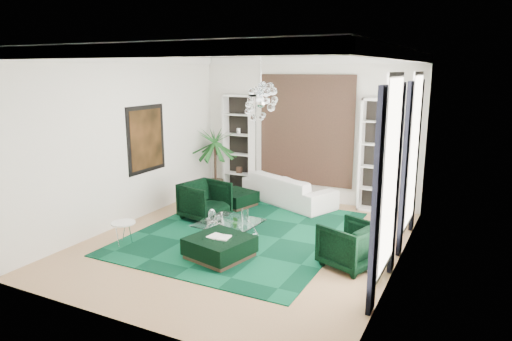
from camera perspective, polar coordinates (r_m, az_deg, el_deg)
The scene contains 30 objects.
floor at distance 9.55m, azimuth -1.35°, elevation -8.87°, with size 6.00×7.00×0.02m, color tan.
ceiling at distance 8.90m, azimuth -1.48°, elevation 14.69°, with size 6.00×7.00×0.02m, color white.
wall_back at distance 12.20m, azimuth 6.38°, elevation 5.04°, with size 6.00×0.02×3.80m, color white.
wall_front at distance 6.22m, azimuth -16.79°, elevation -2.65°, with size 6.00×0.02×3.80m, color white.
wall_left at distance 10.76m, azimuth -15.75°, elevation 3.65°, with size 0.02×7.00×3.80m, color white.
wall_right at distance 8.08m, azimuth 17.78°, elevation 0.71°, with size 0.02×7.00×3.80m, color white.
crown_molding at distance 8.89m, azimuth -1.48°, elevation 13.99°, with size 6.00×7.00×0.18m, color white, non-canonical shape.
ceiling_medallion at distance 9.16m, azimuth -0.57°, elevation 14.38°, with size 0.90×0.90×0.05m, color white.
tapestry at distance 12.15m, azimuth 6.30°, elevation 5.01°, with size 2.50×0.06×2.80m, color black.
shelving_left at distance 12.90m, azimuth -2.15°, elevation 3.27°, with size 0.90×0.38×2.80m, color white, non-canonical shape.
shelving_right at distance 11.56m, azimuth 15.07°, elevation 1.76°, with size 0.90×0.38×2.80m, color white, non-canonical shape.
painting at distance 11.18m, azimuth -13.52°, elevation 3.83°, with size 0.04×1.30×1.60m, color black.
window_near at distance 7.22m, azimuth 16.47°, elevation -0.58°, with size 0.03×1.10×2.90m, color white.
curtain_near_a at distance 6.54m, azimuth 14.79°, elevation -4.07°, with size 0.07×0.30×3.25m, color black.
curtain_near_b at distance 8.03m, azimuth 17.13°, elevation -1.16°, with size 0.07×0.30×3.25m, color black.
window_far at distance 9.55m, azimuth 19.10°, elevation 2.35°, with size 0.03×1.10×2.90m, color white.
curtain_far_a at distance 8.84m, azimuth 18.07°, elevation 0.00°, with size 0.07×0.30×3.25m, color black.
curtain_far_b at distance 10.36m, azimuth 19.41°, elevation 1.67°, with size 0.07×0.30×3.25m, color black.
rug at distance 10.01m, azimuth -1.55°, elevation -7.73°, with size 4.20×5.00×0.02m, color black.
sofa at distance 12.08m, azimuth 4.04°, elevation -2.32°, with size 2.64×1.03×0.77m, color white.
armchair_left at distance 10.85m, azimuth -6.41°, elevation -3.76°, with size 0.95×0.98×0.89m, color black.
armchair_right at distance 8.41m, azimuth 11.61°, elevation -9.09°, with size 0.88×0.91×0.83m, color black.
coffee_table at distance 9.53m, azimuth -3.40°, elevation -7.60°, with size 1.14×1.14×0.39m, color white, non-canonical shape.
ottoman_side at distance 11.82m, azimuth -2.52°, elevation -3.58°, with size 0.88×0.88×0.39m, color black.
ottoman_front at distance 8.69m, azimuth -4.57°, elevation -9.59°, with size 1.04×1.04×0.41m, color black.
book at distance 8.61m, azimuth -4.59°, elevation -8.22°, with size 0.42×0.28×0.03m, color white.
side_table at distance 9.65m, azimuth -16.18°, elevation -7.62°, with size 0.48×0.48×0.46m, color white.
palm at distance 12.86m, azimuth -5.14°, elevation 2.33°, with size 1.51×1.51×2.42m, color #1C561F, non-canonical shape.
chandelier at distance 8.88m, azimuth 0.58°, elevation 8.51°, with size 0.86×0.86×0.77m, color white, non-canonical shape.
table_plant at distance 9.10m, azimuth -2.61°, elevation -6.47°, with size 0.13×0.11×0.24m, color #1C561F.
Camera 1 is at (4.18, -7.84, 3.47)m, focal length 32.00 mm.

